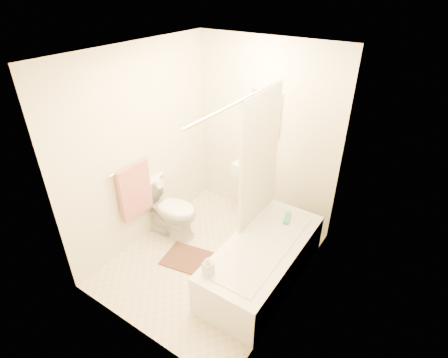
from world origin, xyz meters
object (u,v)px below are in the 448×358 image
Objects in this scene: bathtub at (263,261)px; bath_mat at (188,259)px; sink at (252,187)px; soap_bottle at (208,266)px; toilet at (169,209)px.

bath_mat is at bearing -163.56° from bathtub.
bath_mat is (-0.16, -1.24, -0.44)m from sink.
sink is 4.45× the size of soap_bottle.
bathtub is 2.90× the size of bath_mat.
toilet is 0.87× the size of sink.
bath_mat is (-0.87, -0.26, -0.23)m from bathtub.
toilet is 1.39m from bathtub.
toilet reaches higher than soap_bottle.
bath_mat is (0.52, -0.28, -0.37)m from toilet.
soap_bottle is at bearing -128.09° from toilet.
soap_bottle reaches higher than bath_mat.
toilet is at bearing 148.54° from soap_bottle.
sink reaches higher than toilet.
toilet is at bearing -117.54° from sink.
toilet is at bearing 179.13° from bathtub.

